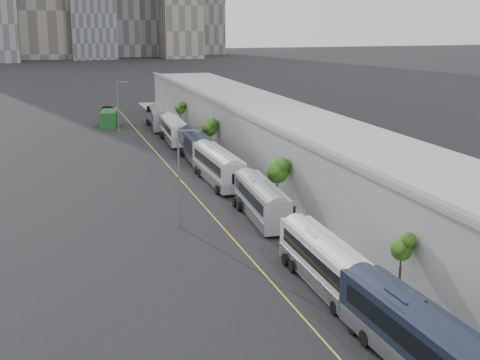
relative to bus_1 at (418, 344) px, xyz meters
name	(u,v)px	position (x,y,z in m)	size (l,w,h in m)	color
sidewalk	(300,198)	(7.16, 35.05, -1.58)	(10.00, 170.00, 0.12)	gray
lane_line	(204,206)	(-3.34, 35.05, -1.63)	(0.12, 160.00, 0.02)	gold
depot	(336,163)	(11.15, 35.05, 1.87)	(12.45, 160.40, 7.20)	gray
bus_1	(418,344)	(0.00, 0.00, 0.00)	(3.08, 13.37, 3.89)	black
bus_2	(325,266)	(0.00, 12.30, -0.11)	(2.79, 12.48, 3.63)	silver
bus_3	(261,203)	(0.80, 29.10, -0.11)	(3.35, 12.58, 3.64)	gray
bus_4	(218,169)	(0.47, 43.89, 0.03)	(3.01, 13.58, 3.96)	#AFB0BA
bus_5	(196,149)	(0.84, 56.53, -0.02)	(3.31, 13.29, 3.85)	black
bus_6	(174,132)	(0.62, 70.72, -0.07)	(3.20, 12.85, 3.72)	silver
bus_7	(159,119)	(0.65, 84.65, -0.10)	(3.80, 12.72, 3.66)	slate
tree_1	(401,248)	(4.23, 9.32, 1.82)	(1.46, 1.46, 4.26)	black
tree_2	(277,169)	(3.85, 33.10, 2.12)	(2.21, 2.21, 4.89)	black
tree_3	(210,127)	(3.91, 61.50, 2.06)	(2.09, 2.09, 4.77)	black
tree_4	(180,109)	(4.17, 83.12, 1.84)	(1.58, 1.58, 4.32)	black
street_lamp_near	(181,172)	(-6.90, 28.67, 3.53)	(2.04, 0.22, 8.97)	#59595E
street_lamp_far	(119,103)	(-6.36, 81.27, 3.31)	(2.04, 0.22, 8.54)	#59595E
shipping_container	(109,119)	(-7.32, 88.99, -0.25)	(2.71, 6.77, 2.78)	#14431A
suv	(107,110)	(-6.11, 105.64, -0.92)	(2.40, 5.21, 1.45)	black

